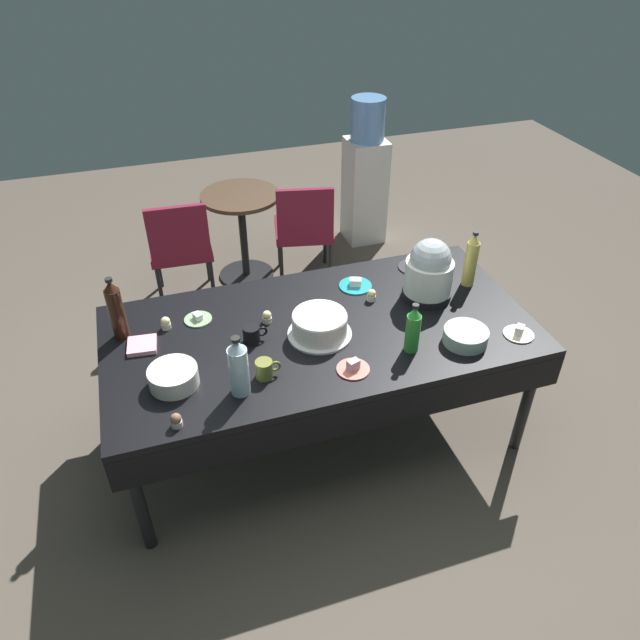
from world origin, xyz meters
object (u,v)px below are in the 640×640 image
slow_cooker (429,271)px  cupcake_lemon (372,295)px  cupcake_mint (267,317)px  water_cooler (365,176)px  dessert_plate_charcoal (413,266)px  cupcake_berry (176,421)px  soda_bottle_water (239,367)px  frosted_layer_cake (320,325)px  soda_bottle_lime_soda (413,329)px  maroon_chair_right (304,226)px  dessert_plate_cream (519,333)px  soda_bottle_ginger_ale (471,260)px  dessert_plate_sage (198,318)px  coffee_mug_black (252,334)px  dessert_plate_teal (355,285)px  cupcake_vanilla (166,323)px  round_cafe_table (242,221)px  coffee_mug_olive (265,369)px  soda_bottle_cola (116,310)px  dessert_plate_coral (353,368)px  potluck_table (320,337)px  ceramic_snack_bowl (173,377)px  glass_salad_bowl (466,336)px

slow_cooker → cupcake_lemon: slow_cooker is taller
cupcake_mint → water_cooler: 2.40m
dessert_plate_charcoal → cupcake_berry: 1.73m
dessert_plate_charcoal → soda_bottle_water: size_ratio=0.58×
frosted_layer_cake → soda_bottle_lime_soda: 0.47m
cupcake_mint → maroon_chair_right: (0.63, 1.44, -0.29)m
dessert_plate_cream → water_cooler: size_ratio=0.12×
cupcake_lemon → maroon_chair_right: (0.04, 1.42, -0.29)m
dessert_plate_cream → cupcake_mint: size_ratio=2.28×
soda_bottle_ginger_ale → soda_bottle_lime_soda: 0.71m
soda_bottle_water → dessert_plate_sage: bearing=99.7°
slow_cooker → coffee_mug_black: size_ratio=2.81×
dessert_plate_teal → cupcake_vanilla: size_ratio=2.78×
cupcake_vanilla → soda_bottle_water: 0.65m
dessert_plate_charcoal → round_cafe_table: 1.62m
dessert_plate_charcoal → cupcake_lemon: (-0.37, -0.24, 0.02)m
soda_bottle_ginger_ale → soda_bottle_lime_soda: soda_bottle_ginger_ale is taller
frosted_layer_cake → coffee_mug_olive: (-0.34, -0.22, -0.02)m
cupcake_lemon → soda_bottle_water: 0.98m
soda_bottle_ginger_ale → cupcake_berry: bearing=-160.7°
frosted_layer_cake → dessert_plate_teal: 0.50m
cupcake_vanilla → soda_bottle_cola: size_ratio=0.20×
frosted_layer_cake → cupcake_vanilla: 0.79m
soda_bottle_water → water_cooler: size_ratio=0.25×
water_cooler → dessert_plate_coral: bearing=-112.9°
potluck_table → soda_bottle_water: bearing=-144.9°
dessert_plate_cream → cupcake_mint: bearing=157.1°
dessert_plate_sage → round_cafe_table: size_ratio=0.20×
dessert_plate_teal → round_cafe_table: 1.56m
dessert_plate_teal → ceramic_snack_bowl: bearing=-154.7°
dessert_plate_cream → soda_bottle_ginger_ale: (-0.01, 0.50, 0.14)m
slow_cooker → cupcake_mint: (-0.90, 0.04, -0.13)m
soda_bottle_ginger_ale → soda_bottle_water: bearing=-161.4°
glass_salad_bowl → coffee_mug_olive: 1.01m
glass_salad_bowl → maroon_chair_right: maroon_chair_right is taller
slow_cooker → soda_bottle_cola: bearing=174.6°
slow_cooker → cupcake_berry: 1.55m
ceramic_snack_bowl → cupcake_lemon: (1.11, 0.35, -0.01)m
coffee_mug_black → cupcake_lemon: bearing=12.5°
cupcake_berry → soda_bottle_cola: bearing=104.8°
cupcake_berry → water_cooler: (1.88, 2.58, -0.19)m
dessert_plate_teal → coffee_mug_olive: coffee_mug_olive is taller
maroon_chair_right → round_cafe_table: maroon_chair_right is taller
slow_cooker → maroon_chair_right: size_ratio=0.42×
soda_bottle_cola → water_cooler: water_cooler is taller
soda_bottle_lime_soda → soda_bottle_cola: bearing=157.8°
soda_bottle_water → water_cooler: bearing=57.3°
cupcake_vanilla → round_cafe_table: bearing=65.7°
potluck_table → cupcake_mint: bearing=151.4°
dessert_plate_charcoal → soda_bottle_water: (-1.20, -0.73, 0.13)m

